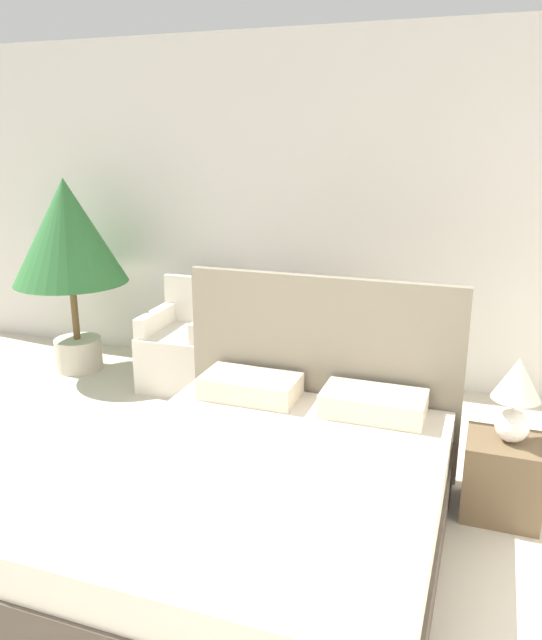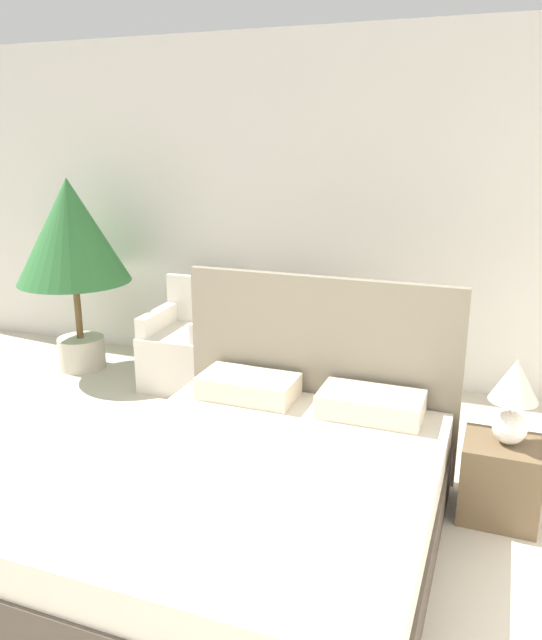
{
  "view_description": "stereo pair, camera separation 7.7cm",
  "coord_description": "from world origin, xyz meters",
  "px_view_note": "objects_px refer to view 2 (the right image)",
  "views": [
    {
      "loc": [
        1.14,
        -1.43,
        2.05
      ],
      "look_at": [
        -0.31,
        2.63,
        0.79
      ],
      "focal_mm": 35.0,
      "sensor_mm": 36.0,
      "label": 1
    },
    {
      "loc": [
        1.21,
        -1.4,
        2.05
      ],
      "look_at": [
        -0.31,
        2.63,
        0.79
      ],
      "focal_mm": 35.0,
      "sensor_mm": 36.0,
      "label": 2
    }
  ],
  "objects_px": {
    "nightstand": "(500,479)",
    "table_lamp": "(514,394)",
    "bed": "(266,495)",
    "armchair_near_window_right": "(285,363)",
    "potted_palm": "(71,238)",
    "side_table": "(231,364)",
    "armchair_near_window_left": "(186,350)"
  },
  "relations": [
    {
      "from": "bed",
      "to": "armchair_near_window_right",
      "type": "distance_m",
      "value": 1.92
    },
    {
      "from": "nightstand",
      "to": "armchair_near_window_left",
      "type": "bearing_deg",
      "value": 155.88
    },
    {
      "from": "table_lamp",
      "to": "armchair_near_window_left",
      "type": "bearing_deg",
      "value": 156.09
    },
    {
      "from": "armchair_near_window_right",
      "to": "table_lamp",
      "type": "relative_size",
      "value": 1.84
    },
    {
      "from": "armchair_near_window_left",
      "to": "armchair_near_window_right",
      "type": "distance_m",
      "value": 0.9
    },
    {
      "from": "nightstand",
      "to": "table_lamp",
      "type": "bearing_deg",
      "value": 7.63
    },
    {
      "from": "bed",
      "to": "table_lamp",
      "type": "bearing_deg",
      "value": 31.04
    },
    {
      "from": "armchair_near_window_left",
      "to": "potted_palm",
      "type": "bearing_deg",
      "value": 178.63
    },
    {
      "from": "bed",
      "to": "armchair_near_window_right",
      "type": "relative_size",
      "value": 2.34
    },
    {
      "from": "potted_palm",
      "to": "side_table",
      "type": "distance_m",
      "value": 1.81
    },
    {
      "from": "potted_palm",
      "to": "side_table",
      "type": "relative_size",
      "value": 3.47
    },
    {
      "from": "nightstand",
      "to": "table_lamp",
      "type": "xyz_separation_m",
      "value": [
        0.02,
        0.0,
        0.51
      ]
    },
    {
      "from": "bed",
      "to": "armchair_near_window_left",
      "type": "relative_size",
      "value": 2.34
    },
    {
      "from": "potted_palm",
      "to": "side_table",
      "type": "height_order",
      "value": "potted_palm"
    },
    {
      "from": "bed",
      "to": "table_lamp",
      "type": "relative_size",
      "value": 4.31
    },
    {
      "from": "bed",
      "to": "potted_palm",
      "type": "height_order",
      "value": "potted_palm"
    },
    {
      "from": "bed",
      "to": "side_table",
      "type": "xyz_separation_m",
      "value": [
        -1.0,
        1.78,
        -0.03
      ]
    },
    {
      "from": "armchair_near_window_right",
      "to": "nightstand",
      "type": "relative_size",
      "value": 1.95
    },
    {
      "from": "armchair_near_window_right",
      "to": "potted_palm",
      "type": "relative_size",
      "value": 0.51
    },
    {
      "from": "potted_palm",
      "to": "side_table",
      "type": "bearing_deg",
      "value": -1.46
    },
    {
      "from": "nightstand",
      "to": "side_table",
      "type": "height_order",
      "value": "side_table"
    },
    {
      "from": "bed",
      "to": "armchair_near_window_right",
      "type": "bearing_deg",
      "value": 106.54
    },
    {
      "from": "table_lamp",
      "to": "armchair_near_window_right",
      "type": "bearing_deg",
      "value": 145.79
    },
    {
      "from": "nightstand",
      "to": "bed",
      "type": "bearing_deg",
      "value": -148.63
    },
    {
      "from": "nightstand",
      "to": "side_table",
      "type": "distance_m",
      "value": 2.39
    },
    {
      "from": "bed",
      "to": "nightstand",
      "type": "relative_size",
      "value": 4.57
    },
    {
      "from": "armchair_near_window_left",
      "to": "potted_palm",
      "type": "relative_size",
      "value": 0.51
    },
    {
      "from": "bed",
      "to": "side_table",
      "type": "distance_m",
      "value": 2.04
    },
    {
      "from": "bed",
      "to": "table_lamp",
      "type": "height_order",
      "value": "bed"
    },
    {
      "from": "bed",
      "to": "side_table",
      "type": "height_order",
      "value": "bed"
    },
    {
      "from": "potted_palm",
      "to": "table_lamp",
      "type": "bearing_deg",
      "value": -17.11
    },
    {
      "from": "potted_palm",
      "to": "side_table",
      "type": "xyz_separation_m",
      "value": [
        1.53,
        -0.04,
        -0.96
      ]
    }
  ]
}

